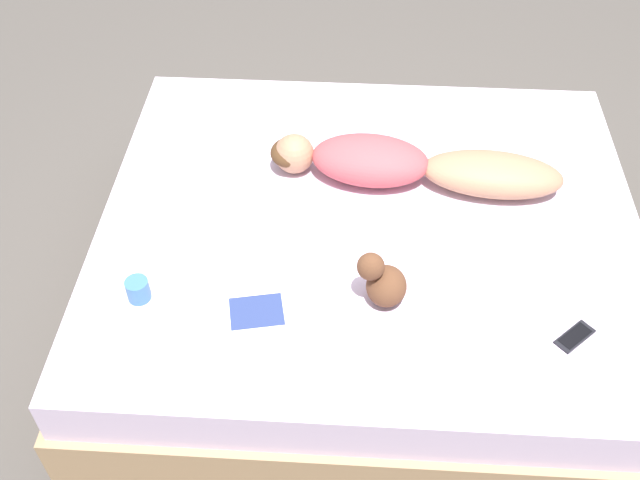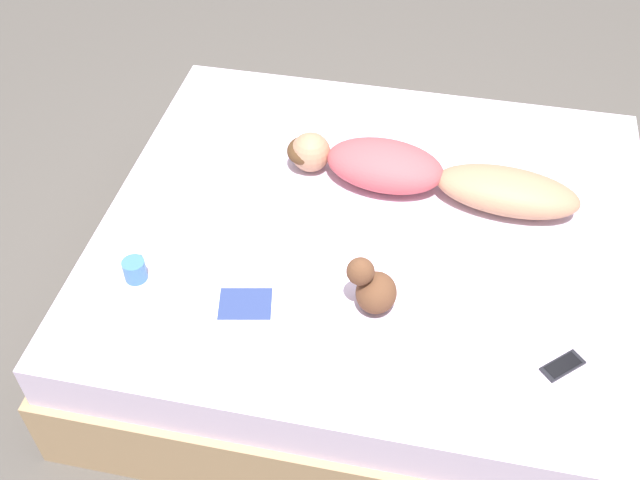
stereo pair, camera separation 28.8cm
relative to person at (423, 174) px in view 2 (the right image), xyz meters
name	(u,v)px [view 2 (the right image)]	position (x,y,z in m)	size (l,w,h in m)	color
ground_plane	(369,311)	(-0.24, 0.16, -0.65)	(12.00, 12.00, 0.00)	#4C4742
bed	(373,271)	(-0.24, 0.16, -0.37)	(1.98, 2.25, 0.57)	tan
person	(423,174)	(0.00, 0.00, 0.00)	(0.37, 1.25, 0.18)	#A37556
open_magazine	(243,329)	(-0.87, 0.54, -0.08)	(0.51, 0.36, 0.01)	white
coffee_mug	(135,269)	(-0.71, 1.00, -0.04)	(0.12, 0.09, 0.09)	teal
cell_phone	(563,366)	(-0.81, -0.57, -0.08)	(0.15, 0.16, 0.01)	black
plush_toy	(373,288)	(-0.67, 0.11, 0.01)	(0.16, 0.18, 0.22)	brown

